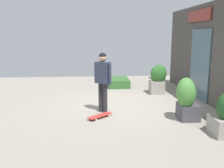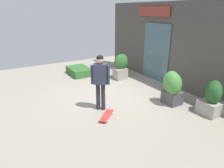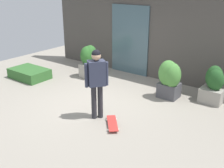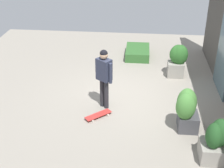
% 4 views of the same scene
% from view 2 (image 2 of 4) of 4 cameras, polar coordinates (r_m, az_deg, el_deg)
% --- Properties ---
extents(ground_plane, '(12.00, 12.00, 0.00)m').
position_cam_2_polar(ground_plane, '(7.31, -1.25, -4.12)').
color(ground_plane, gray).
extents(building_facade, '(8.38, 0.31, 3.30)m').
position_cam_2_polar(building_facade, '(8.71, 16.41, 10.36)').
color(building_facade, '#4C4742').
rests_on(building_facade, ground_plane).
extents(skateboarder, '(0.45, 0.48, 1.75)m').
position_cam_2_polar(skateboarder, '(6.18, -3.29, 1.95)').
color(skateboarder, '#28282D').
rests_on(skateboarder, ground_plane).
extents(skateboard, '(0.68, 0.72, 0.08)m').
position_cam_2_polar(skateboard, '(6.09, -1.52, -8.73)').
color(skateboard, red).
rests_on(skateboard, ground_plane).
extents(planter_box_left, '(0.54, 0.63, 1.14)m').
position_cam_2_polar(planter_box_left, '(9.24, 2.47, 5.54)').
color(planter_box_left, gray).
rests_on(planter_box_left, ground_plane).
extents(planter_box_right, '(0.61, 0.63, 1.05)m').
position_cam_2_polar(planter_box_right, '(6.80, 26.21, -3.66)').
color(planter_box_right, gray).
rests_on(planter_box_right, ground_plane).
extents(planter_box_mid, '(0.67, 0.62, 1.14)m').
position_cam_2_polar(planter_box_mid, '(6.96, 16.46, -0.71)').
color(planter_box_mid, '#47474C').
rests_on(planter_box_mid, ground_plane).
extents(hedge_ledge, '(1.35, 0.90, 0.34)m').
position_cam_2_polar(hedge_ledge, '(10.10, -9.13, 3.60)').
color(hedge_ledge, '#33662D').
rests_on(hedge_ledge, ground_plane).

